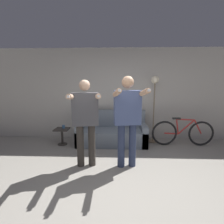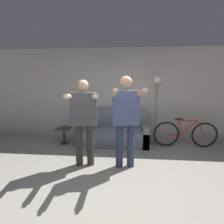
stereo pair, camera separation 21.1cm
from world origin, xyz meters
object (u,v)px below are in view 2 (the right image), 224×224
Objects in this scene: person_right at (126,115)px; side_table at (64,133)px; bicycle at (185,134)px; cup at (66,126)px; cat at (129,107)px; couch at (113,133)px; person_left at (84,117)px; floor_lamp at (157,92)px.

person_right reaches higher than side_table.
bicycle is (3.19, 0.06, 0.04)m from side_table.
person_right is at bearing -35.04° from side_table.
person_right is at bearing -140.79° from bicycle.
cup is 0.05× the size of bicycle.
cup is (-1.71, -0.41, -0.47)m from cat.
couch is 4.23× the size of side_table.
cat is (0.07, 1.63, -0.09)m from person_right.
couch is 3.45× the size of cat.
cat is at bearing 53.09° from person_left.
floor_lamp is 2.71m from side_table.
floor_lamp is (0.79, 1.49, 0.35)m from person_right.
side_table is at bearing -172.64° from floor_lamp.
cup is at bearing -174.85° from couch.
person_left is at bearing -55.64° from cup.
person_left is 2.71m from bicycle.
cat is at bearing 13.55° from cup.
side_table is at bearing 117.73° from person_left.
person_left is 1.85m from cat.
person_left is at bearing -108.90° from couch.
person_right reaches higher than person_left.
cat reaches higher than side_table.
cat is at bearing 35.43° from couch.
cat is 0.86m from floor_lamp.
floor_lamp reaches higher than cup.
person_right is 4.05× the size of side_table.
person_right is 0.97× the size of floor_lamp.
person_right is at bearing -8.71° from person_left.
person_left reaches higher than cat.
floor_lamp is at bearing 6.37° from cup.
couch is 1.15× the size of bicycle.
bicycle is at bearing 0.29° from cup.
floor_lamp reaches higher than side_table.
cat is (0.87, 1.63, -0.04)m from person_left.
couch reaches higher than side_table.
side_table is at bearing -165.26° from cat.
person_left is 1.62m from side_table.
couch is at bearing 5.15° from cup.
side_table is (-0.87, 1.17, -0.69)m from person_left.
couch is 1.31m from cup.
person_left is (-0.46, -1.34, 0.72)m from couch.
person_right is at bearing -117.94° from floor_lamp.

